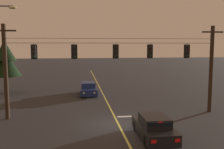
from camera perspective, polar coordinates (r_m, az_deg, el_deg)
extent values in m
plane|color=#28282B|center=(18.71, 1.40, -10.84)|extent=(180.00, 180.00, 0.00)
cube|color=#D1C64C|center=(26.78, -1.41, -5.47)|extent=(0.14, 60.00, 0.01)
cube|color=silver|center=(20.76, 5.86, -9.08)|extent=(3.40, 0.36, 0.01)
cylinder|color=#2D2116|center=(20.84, -22.39, 0.48)|extent=(0.32, 0.32, 7.12)
cube|color=#2D2116|center=(20.76, -22.77, 8.91)|extent=(1.80, 0.12, 0.12)
cylinder|color=slate|center=(20.75, -22.73, 7.94)|extent=(0.12, 0.12, 0.18)
cylinder|color=#2D2116|center=(22.91, 20.97, 1.05)|extent=(0.32, 0.32, 7.12)
cube|color=#2D2116|center=(22.84, 21.30, 8.72)|extent=(1.80, 0.12, 0.12)
cylinder|color=slate|center=(22.83, 21.26, 7.84)|extent=(0.12, 0.12, 0.18)
cylinder|color=black|center=(20.23, 0.38, 6.94)|extent=(16.28, 0.03, 0.03)
cylinder|color=black|center=(20.23, 0.38, 7.93)|extent=(16.28, 0.02, 0.02)
cylinder|color=black|center=(20.30, -16.90, 6.40)|extent=(0.04, 0.04, 0.18)
cube|color=black|center=(20.30, -16.84, 4.79)|extent=(0.32, 0.26, 0.96)
cube|color=black|center=(20.45, -16.78, 4.81)|extent=(0.48, 0.03, 1.12)
sphere|color=#380A0A|center=(20.14, -16.94, 5.60)|extent=(0.17, 0.17, 0.17)
cylinder|color=black|center=(20.10, -16.97, 5.72)|extent=(0.20, 0.10, 0.20)
sphere|color=#3D280A|center=(20.15, -16.92, 4.78)|extent=(0.17, 0.17, 0.17)
cylinder|color=black|center=(20.10, -16.94, 4.90)|extent=(0.20, 0.10, 0.20)
sphere|color=#1ED83F|center=(20.16, -16.89, 3.96)|extent=(0.17, 0.17, 0.17)
cylinder|color=black|center=(20.11, -16.91, 4.08)|extent=(0.20, 0.10, 0.20)
cylinder|color=black|center=(20.03, -8.34, 6.62)|extent=(0.04, 0.04, 0.18)
cube|color=black|center=(20.04, -8.32, 4.99)|extent=(0.32, 0.26, 0.96)
cube|color=black|center=(20.19, -8.31, 5.00)|extent=(0.48, 0.03, 1.12)
sphere|color=#380A0A|center=(19.88, -8.33, 5.80)|extent=(0.17, 0.17, 0.17)
cylinder|color=black|center=(19.84, -8.34, 5.93)|extent=(0.20, 0.10, 0.20)
sphere|color=#3D280A|center=(19.88, -8.32, 4.97)|extent=(0.17, 0.17, 0.17)
cylinder|color=black|center=(19.84, -8.32, 5.09)|extent=(0.20, 0.10, 0.20)
sphere|color=#1ED83F|center=(19.89, -8.31, 4.15)|extent=(0.17, 0.17, 0.17)
cylinder|color=black|center=(19.85, -8.31, 4.26)|extent=(0.20, 0.10, 0.20)
cylinder|color=black|center=(20.25, 0.88, 6.68)|extent=(0.04, 0.04, 0.18)
cube|color=black|center=(20.26, 0.88, 5.07)|extent=(0.32, 0.26, 0.96)
cube|color=black|center=(20.40, 0.82, 5.08)|extent=(0.48, 0.03, 1.12)
sphere|color=#380A0A|center=(20.10, 0.95, 5.88)|extent=(0.17, 0.17, 0.17)
cylinder|color=black|center=(20.06, 0.97, 6.00)|extent=(0.20, 0.10, 0.20)
sphere|color=#3D280A|center=(20.10, 0.95, 5.06)|extent=(0.17, 0.17, 0.17)
cylinder|color=black|center=(20.06, 0.97, 5.18)|extent=(0.20, 0.10, 0.20)
sphere|color=#1ED83F|center=(20.11, 0.95, 4.24)|extent=(0.17, 0.17, 0.17)
cylinder|color=black|center=(20.07, 0.96, 4.36)|extent=(0.20, 0.10, 0.20)
cylinder|color=black|center=(20.84, 8.49, 6.61)|extent=(0.04, 0.04, 0.18)
cube|color=black|center=(20.85, 8.47, 5.05)|extent=(0.32, 0.26, 0.96)
cube|color=black|center=(20.99, 8.36, 5.06)|extent=(0.48, 0.03, 1.12)
sphere|color=#380A0A|center=(20.69, 8.60, 5.83)|extent=(0.17, 0.17, 0.17)
cylinder|color=black|center=(20.65, 8.63, 5.95)|extent=(0.20, 0.10, 0.20)
sphere|color=#3D280A|center=(20.69, 8.59, 5.03)|extent=(0.17, 0.17, 0.17)
cylinder|color=black|center=(20.65, 8.62, 5.15)|extent=(0.20, 0.10, 0.20)
sphere|color=#1ED83F|center=(20.70, 8.57, 4.24)|extent=(0.17, 0.17, 0.17)
cylinder|color=black|center=(20.66, 8.61, 4.35)|extent=(0.20, 0.10, 0.20)
cylinder|color=black|center=(21.89, 16.31, 6.42)|extent=(0.04, 0.04, 0.18)
cube|color=black|center=(21.90, 16.26, 4.93)|extent=(0.32, 0.26, 0.96)
cube|color=black|center=(22.03, 16.11, 4.94)|extent=(0.48, 0.03, 1.12)
sphere|color=#380A0A|center=(21.74, 16.46, 5.67)|extent=(0.17, 0.17, 0.17)
cylinder|color=black|center=(21.71, 16.50, 5.78)|extent=(0.20, 0.10, 0.20)
sphere|color=#3D280A|center=(21.75, 16.43, 4.91)|extent=(0.17, 0.17, 0.17)
cylinder|color=black|center=(21.71, 16.48, 5.02)|extent=(0.20, 0.10, 0.20)
sphere|color=#1ED83F|center=(21.76, 16.41, 4.15)|extent=(0.17, 0.17, 0.17)
cylinder|color=black|center=(21.72, 16.45, 4.26)|extent=(0.20, 0.10, 0.20)
cube|color=black|center=(16.18, 9.16, -11.86)|extent=(1.80, 4.30, 0.68)
cube|color=black|center=(15.88, 9.32, -9.91)|extent=(1.51, 2.15, 0.54)
cube|color=black|center=(16.75, 8.38, -9.02)|extent=(1.40, 0.21, 0.48)
cube|color=black|center=(14.92, 10.53, -11.04)|extent=(1.37, 0.18, 0.46)
cylinder|color=black|center=(17.26, 5.28, -11.26)|extent=(0.22, 0.64, 0.64)
cylinder|color=black|center=(17.67, 10.39, -10.92)|extent=(0.22, 0.64, 0.64)
cylinder|color=black|center=(14.83, 7.64, -14.36)|extent=(0.22, 0.64, 0.64)
cylinder|color=black|center=(15.30, 13.55, -13.81)|extent=(0.22, 0.64, 0.64)
cube|color=red|center=(14.01, 9.16, -14.40)|extent=(0.28, 0.03, 0.18)
cube|color=red|center=(14.42, 14.25, -13.90)|extent=(0.28, 0.03, 0.18)
cube|color=red|center=(14.75, 10.68, -10.31)|extent=(0.24, 0.04, 0.06)
cube|color=navy|center=(29.32, -5.24, -3.43)|extent=(1.80, 4.30, 0.68)
cube|color=navy|center=(29.34, -5.26, -2.22)|extent=(1.51, 2.15, 0.54)
cube|color=black|center=(28.41, -5.19, -2.50)|extent=(1.40, 0.21, 0.48)
cube|color=black|center=(30.39, -5.35, -1.91)|extent=(1.37, 0.18, 0.46)
cylinder|color=black|center=(28.09, -3.51, -4.25)|extent=(0.22, 0.64, 0.64)
cylinder|color=black|center=(28.02, -6.75, -4.31)|extent=(0.22, 0.64, 0.64)
cylinder|color=black|center=(30.70, -3.86, -3.31)|extent=(0.22, 0.64, 0.64)
cylinder|color=black|center=(30.64, -6.82, -3.37)|extent=(0.22, 0.64, 0.64)
sphere|color=white|center=(27.20, -3.88, -4.08)|extent=(0.20, 0.20, 0.20)
sphere|color=white|center=(27.16, -6.23, -4.12)|extent=(0.20, 0.20, 0.20)
cylinder|color=#4C4F54|center=(21.11, -23.38, 13.69)|extent=(1.80, 0.10, 0.10)
ellipsoid|color=beige|center=(20.89, -21.06, 13.59)|extent=(0.56, 0.30, 0.22)
cylinder|color=#332316|center=(32.15, -22.27, -1.87)|extent=(0.36, 0.36, 2.28)
cone|color=black|center=(31.91, -22.45, 2.21)|extent=(3.55, 3.55, 2.84)
cone|color=black|center=(31.84, -22.57, 4.92)|extent=(2.49, 2.49, 2.31)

